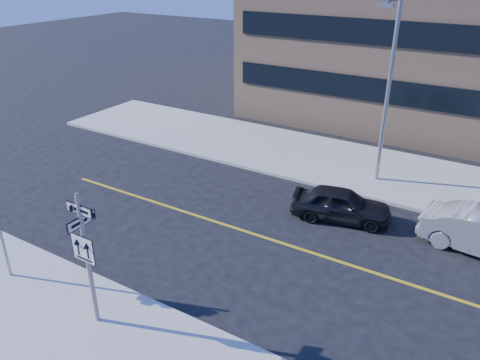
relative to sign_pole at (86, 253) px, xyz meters
The scene contains 4 objects.
ground 3.50m from the sign_pole, 90.00° to the left, with size 120.00×120.00×0.00m, color black.
sign_pole is the anchor object (origin of this frame).
parked_car_a 10.22m from the sign_pole, 67.86° to the left, with size 3.91×1.57×1.33m, color black.
streetlight_a 14.05m from the sign_pole, 73.23° to the left, with size 0.55×2.25×8.00m.
Camera 1 is at (8.88, -9.20, 9.53)m, focal length 35.00 mm.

